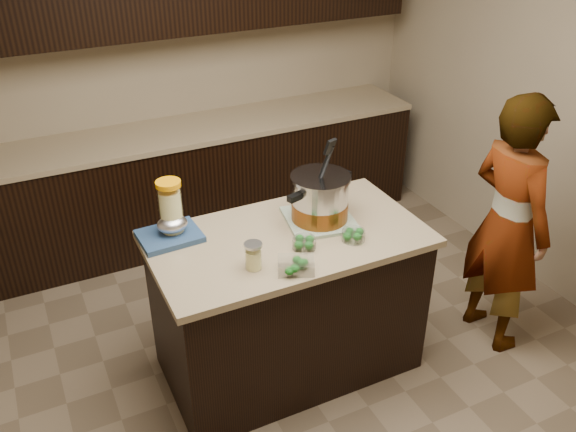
% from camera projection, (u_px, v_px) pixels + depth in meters
% --- Properties ---
extents(ground_plane, '(4.00, 4.00, 0.00)m').
position_uv_depth(ground_plane, '(288.00, 363.00, 3.67)').
color(ground_plane, brown).
rests_on(ground_plane, ground).
extents(room_shell, '(4.04, 4.04, 2.72)m').
position_uv_depth(room_shell, '(288.00, 86.00, 2.81)').
color(room_shell, tan).
rests_on(room_shell, ground).
extents(back_cabinets, '(3.60, 0.63, 2.33)m').
position_uv_depth(back_cabinets, '(186.00, 121.00, 4.55)').
color(back_cabinets, black).
rests_on(back_cabinets, ground).
extents(island, '(1.46, 0.81, 0.90)m').
position_uv_depth(island, '(288.00, 303.00, 3.44)').
color(island, black).
rests_on(island, ground).
extents(dish_towel, '(0.42, 0.42, 0.02)m').
position_uv_depth(dish_towel, '(319.00, 219.00, 3.34)').
color(dish_towel, '#557851').
rests_on(dish_towel, island).
extents(stock_pot, '(0.45, 0.41, 0.46)m').
position_uv_depth(stock_pot, '(320.00, 200.00, 3.29)').
color(stock_pot, '#B7B7BC').
rests_on(stock_pot, dish_towel).
extents(lemonade_pitcher, '(0.14, 0.14, 0.31)m').
position_uv_depth(lemonade_pitcher, '(171.00, 211.00, 3.15)').
color(lemonade_pitcher, '#E9E18E').
rests_on(lemonade_pitcher, island).
extents(mason_jar, '(0.09, 0.09, 0.15)m').
position_uv_depth(mason_jar, '(253.00, 256.00, 2.93)').
color(mason_jar, '#E9E18E').
rests_on(mason_jar, island).
extents(broccoli_tub_left, '(0.13, 0.13, 0.06)m').
position_uv_depth(broccoli_tub_left, '(304.00, 244.00, 3.10)').
color(broccoli_tub_left, silver).
rests_on(broccoli_tub_left, island).
extents(broccoli_tub_right, '(0.15, 0.15, 0.06)m').
position_uv_depth(broccoli_tub_right, '(353.00, 236.00, 3.17)').
color(broccoli_tub_right, silver).
rests_on(broccoli_tub_right, island).
extents(broccoli_tub_rect, '(0.21, 0.19, 0.06)m').
position_uv_depth(broccoli_tub_rect, '(296.00, 266.00, 2.92)').
color(broccoli_tub_rect, silver).
rests_on(broccoli_tub_rect, island).
extents(blue_tray, '(0.33, 0.27, 0.12)m').
position_uv_depth(blue_tray, '(171.00, 231.00, 3.17)').
color(blue_tray, navy).
rests_on(blue_tray, island).
extents(person, '(0.38, 0.58, 1.59)m').
position_uv_depth(person, '(508.00, 225.00, 3.52)').
color(person, gray).
rests_on(person, ground).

